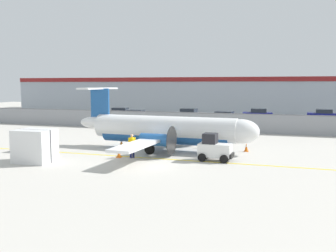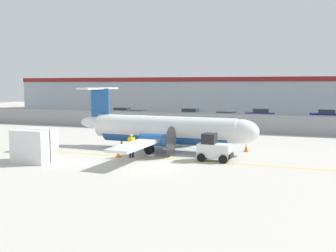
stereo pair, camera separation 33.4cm
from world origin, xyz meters
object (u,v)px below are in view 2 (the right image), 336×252
object	(u,v)px
traffic_cone_near_right	(118,153)
parked_car_1	(138,116)
commuter_airplane	(167,130)
traffic_cone_near_left	(200,145)
cargo_container	(35,146)
parked_car_4	(260,114)
baggage_tug	(214,148)
parked_car_6	(326,115)
parked_car_2	(191,114)
traffic_cone_far_left	(122,143)
ground_crew_worker	(131,144)
traffic_cone_far_right	(246,148)
parked_car_0	(121,113)
parked_car_5	(297,122)
parked_car_3	(225,118)

from	to	relation	value
traffic_cone_near_right	parked_car_1	size ratio (longest dim) A/B	0.15
commuter_airplane	traffic_cone_near_left	size ratio (longest dim) A/B	25.09
cargo_container	parked_car_4	bearing A→B (deg)	68.95
baggage_tug	parked_car_6	bearing A→B (deg)	76.66
parked_car_2	parked_car_4	bearing A→B (deg)	24.55
traffic_cone_far_left	parked_car_4	size ratio (longest dim) A/B	0.15
commuter_airplane	traffic_cone_near_right	distance (m)	4.80
traffic_cone_far_left	parked_car_4	xyz separation A→B (m)	(8.97, 27.23, 0.58)
ground_crew_worker	traffic_cone_near_left	size ratio (longest dim) A/B	2.66
traffic_cone_far_right	parked_car_0	distance (m)	30.80
baggage_tug	parked_car_4	distance (m)	30.64
ground_crew_worker	parked_car_2	world-z (taller)	same
commuter_airplane	parked_car_5	bearing A→B (deg)	63.72
parked_car_0	parked_car_6	world-z (taller)	same
cargo_container	ground_crew_worker	bearing A→B (deg)	28.66
baggage_tug	ground_crew_worker	bearing A→B (deg)	-169.36
commuter_airplane	cargo_container	distance (m)	10.03
baggage_tug	traffic_cone_near_right	xyz separation A→B (m)	(-6.69, -0.97, -0.54)
parked_car_0	parked_car_3	size ratio (longest dim) A/B	0.99
parked_car_0	parked_car_4	xyz separation A→B (m)	(20.08, 4.20, 0.00)
parked_car_3	traffic_cone_near_right	bearing A→B (deg)	88.97
parked_car_0	parked_car_6	size ratio (longest dim) A/B	1.01
parked_car_4	parked_car_6	size ratio (longest dim) A/B	1.01
traffic_cone_far_left	parked_car_4	bearing A→B (deg)	71.76
commuter_airplane	traffic_cone_far_right	size ratio (longest dim) A/B	25.09
cargo_container	parked_car_1	size ratio (longest dim) A/B	0.59
traffic_cone_far_right	parked_car_6	world-z (taller)	parked_car_6
baggage_tug	parked_car_1	size ratio (longest dim) A/B	0.57
parked_car_3	parked_car_2	bearing A→B (deg)	-30.07
parked_car_0	parked_car_5	xyz separation A→B (m)	(25.11, -5.71, 0.00)
parked_car_2	parked_car_5	distance (m)	16.12
parked_car_4	parked_car_5	distance (m)	11.12
cargo_container	traffic_cone_near_left	world-z (taller)	cargo_container
parked_car_2	parked_car_4	world-z (taller)	same
traffic_cone_far_right	parked_car_5	xyz separation A→B (m)	(3.77, 16.48, 0.58)
baggage_tug	parked_car_1	xyz separation A→B (m)	(-15.30, 22.67, 0.04)
parked_car_6	parked_car_0	bearing A→B (deg)	14.60
traffic_cone_near_left	traffic_cone_far_left	distance (m)	6.59
parked_car_5	parked_car_6	world-z (taller)	same
parked_car_5	traffic_cone_far_left	bearing A→B (deg)	-121.32
cargo_container	parked_car_5	xyz separation A→B (m)	(16.81, 24.87, -0.21)
parked_car_3	parked_car_5	xyz separation A→B (m)	(8.84, -2.78, 0.00)
traffic_cone_near_right	parked_car_4	world-z (taller)	parked_car_4
commuter_airplane	parked_car_1	xyz separation A→B (m)	(-10.94, 19.65, -0.71)
ground_crew_worker	commuter_airplane	bearing A→B (deg)	115.39
ground_crew_worker	traffic_cone_far_right	bearing A→B (deg)	79.55
parked_car_0	parked_car_5	world-z (taller)	same
commuter_airplane	parked_car_4	world-z (taller)	commuter_airplane
traffic_cone_far_left	commuter_airplane	bearing A→B (deg)	-5.23
traffic_cone_far_left	traffic_cone_near_right	bearing A→B (deg)	-67.01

